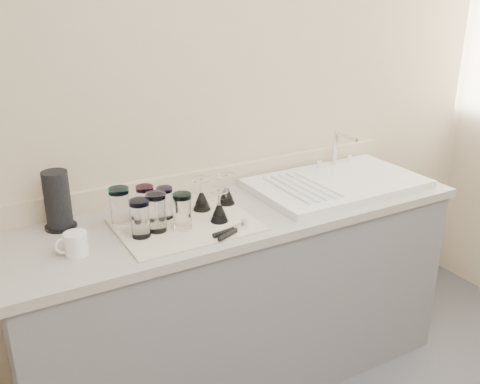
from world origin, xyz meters
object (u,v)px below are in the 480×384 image
goblet_front_left (219,211)px  white_mug (75,244)px  tumbler_cyan (145,202)px  can_opener (231,231)px  goblet_back_left (202,199)px  tumbler_magenta (140,218)px  sink_unit (337,183)px  tumbler_lavender (183,211)px  tumbler_purple (165,202)px  tumbler_blue (156,212)px  tumbler_teal (120,207)px  paper_towel_roll (58,201)px  goblet_back_right (226,194)px

goblet_front_left → white_mug: 0.58m
tumbler_cyan → can_opener: (0.24, -0.30, -0.06)m
goblet_back_left → goblet_front_left: 0.15m
tumbler_cyan → tumbler_magenta: tumbler_magenta is taller
goblet_back_left → sink_unit: bearing=-4.4°
tumbler_lavender → goblet_back_left: tumbler_lavender is taller
tumbler_purple → tumbler_cyan: bearing=159.1°
tumbler_purple → can_opener: 0.32m
tumbler_magenta → tumbler_blue: 0.08m
tumbler_teal → can_opener: (0.35, -0.29, -0.07)m
tumbler_purple → tumbler_blue: (-0.08, -0.10, 0.01)m
paper_towel_roll → can_opener: bearing=-35.4°
sink_unit → tumbler_lavender: (-0.85, -0.08, 0.06)m
tumbler_magenta → tumbler_blue: tumbler_blue is taller
tumbler_magenta → goblet_back_right: size_ratio=1.12×
tumbler_lavender → sink_unit: bearing=5.3°
white_mug → sink_unit: bearing=3.6°
can_opener → goblet_back_left: bearing=89.2°
tumbler_magenta → can_opener: size_ratio=0.93×
tumbler_lavender → tumbler_magenta: bearing=176.9°
tumbler_lavender → goblet_front_left: size_ratio=1.06×
tumbler_purple → white_mug: tumbler_purple is taller
sink_unit → tumbler_cyan: size_ratio=5.68×
tumbler_teal → tumbler_blue: 0.16m
goblet_back_left → goblet_back_right: 0.12m
tumbler_magenta → white_mug: size_ratio=1.23×
tumbler_magenta → tumbler_cyan: bearing=63.0°
paper_towel_roll → sink_unit: bearing=-8.2°
sink_unit → can_opener: sink_unit is taller
white_mug → tumbler_lavender: bearing=0.3°
tumbler_cyan → can_opener: bearing=-51.2°
goblet_back_right → paper_towel_roll: size_ratio=0.56×
tumbler_lavender → goblet_back_left: size_ratio=1.03×
tumbler_purple → white_mug: size_ratio=1.09×
goblet_front_left → can_opener: size_ratio=0.84×
tumbler_lavender → tumbler_cyan: bearing=121.6°
tumbler_cyan → can_opener: size_ratio=0.88×
goblet_back_left → can_opener: goblet_back_left is taller
tumbler_purple → tumbler_lavender: tumbler_lavender is taller
can_opener → paper_towel_roll: 0.70m
tumbler_blue → can_opener: 0.30m
tumbler_cyan → sink_unit: bearing=-4.8°
tumbler_lavender → can_opener: (0.14, -0.14, -0.06)m
sink_unit → goblet_back_right: (-0.58, 0.06, 0.03)m
tumbler_teal → goblet_back_right: tumbler_teal is taller
tumbler_cyan → tumbler_teal: bearing=-173.6°
tumbler_lavender → goblet_back_right: bearing=26.9°
tumbler_magenta → white_mug: tumbler_magenta is taller
tumbler_teal → goblet_back_right: (0.48, -0.01, -0.04)m
can_opener → tumbler_blue: bearing=145.2°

